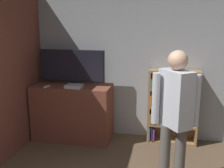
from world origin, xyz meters
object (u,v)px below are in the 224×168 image
object	(u,v)px
television	(72,67)
game_console	(74,86)
person	(175,112)
bookshelf	(169,107)

from	to	relation	value
television	game_console	xyz separation A→B (m)	(0.10, -0.20, -0.30)
game_console	person	size ratio (longest dim) A/B	0.15
television	bookshelf	distance (m)	1.82
bookshelf	game_console	bearing A→B (deg)	-167.20
television	person	distance (m)	2.17
game_console	person	bearing A→B (deg)	-33.75
bookshelf	person	size ratio (longest dim) A/B	0.73
bookshelf	person	xyz separation A→B (m)	(0.04, -1.45, 0.41)
game_console	person	xyz separation A→B (m)	(1.63, -1.09, 0.03)
game_console	bookshelf	world-z (taller)	bookshelf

